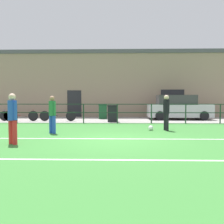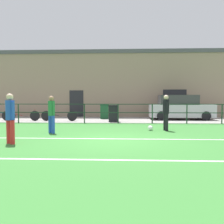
% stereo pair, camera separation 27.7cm
% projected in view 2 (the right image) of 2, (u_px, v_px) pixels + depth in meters
% --- Properties ---
extents(ground, '(60.00, 44.00, 0.04)m').
position_uv_depth(ground, '(114.00, 140.00, 9.04)').
color(ground, '#387A33').
extents(field_line_touchline, '(36.00, 0.11, 0.00)m').
position_uv_depth(field_line_touchline, '(114.00, 139.00, 9.27)').
color(field_line_touchline, white).
rests_on(field_line_touchline, ground).
extents(field_line_hash, '(36.00, 0.11, 0.00)m').
position_uv_depth(field_line_hash, '(108.00, 160.00, 6.09)').
color(field_line_hash, white).
rests_on(field_line_hash, ground).
extents(pavement_strip, '(48.00, 5.00, 0.02)m').
position_uv_depth(pavement_strip, '(119.00, 120.00, 17.52)').
color(pavement_strip, gray).
rests_on(pavement_strip, ground).
extents(perimeter_fence, '(36.07, 0.07, 1.15)m').
position_uv_depth(perimeter_fence, '(118.00, 111.00, 14.99)').
color(perimeter_fence, '#193823').
rests_on(perimeter_fence, ground).
extents(clubhouse_facade, '(28.00, 2.56, 5.28)m').
position_uv_depth(clubhouse_facade, '(120.00, 84.00, 21.07)').
color(clubhouse_facade, gray).
rests_on(clubhouse_facade, ground).
extents(player_goalkeeper, '(0.29, 0.44, 1.63)m').
position_uv_depth(player_goalkeeper, '(166.00, 110.00, 11.56)').
color(player_goalkeeper, black).
rests_on(player_goalkeeper, ground).
extents(player_striker, '(0.38, 0.31, 1.63)m').
position_uv_depth(player_striker, '(10.00, 115.00, 8.21)').
color(player_striker, red).
rests_on(player_striker, ground).
extents(player_winger, '(0.35, 0.31, 1.58)m').
position_uv_depth(player_winger, '(51.00, 112.00, 10.71)').
color(player_winger, blue).
rests_on(player_winger, ground).
extents(soccer_ball_match, '(0.23, 0.23, 0.23)m').
position_uv_depth(soccer_ball_match, '(150.00, 128.00, 11.68)').
color(soccer_ball_match, white).
rests_on(soccer_ball_match, ground).
extents(parked_car_red, '(4.27, 1.92, 1.68)m').
position_uv_depth(parked_car_red, '(180.00, 108.00, 17.58)').
color(parked_car_red, '#B7B7BC').
rests_on(parked_car_red, pavement_strip).
extents(bicycle_parked_1, '(2.34, 0.04, 0.74)m').
position_uv_depth(bicycle_parked_1, '(59.00, 116.00, 16.40)').
color(bicycle_parked_1, black).
rests_on(bicycle_parked_1, pavement_strip).
extents(bicycle_parked_2, '(2.26, 0.04, 0.74)m').
position_uv_depth(bicycle_parked_2, '(23.00, 116.00, 16.52)').
color(bicycle_parked_2, black).
rests_on(bicycle_parked_2, pavement_strip).
extents(trash_bin_0, '(0.58, 0.49, 1.01)m').
position_uv_depth(trash_bin_0, '(104.00, 112.00, 18.11)').
color(trash_bin_0, '#194C28').
rests_on(trash_bin_0, pavement_strip).
extents(trash_bin_1, '(0.61, 0.51, 1.04)m').
position_uv_depth(trash_bin_1, '(113.00, 113.00, 15.76)').
color(trash_bin_1, black).
rests_on(trash_bin_1, pavement_strip).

